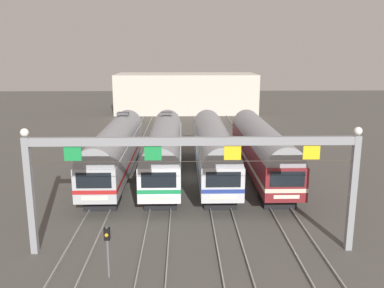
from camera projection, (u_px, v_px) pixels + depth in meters
ground_plane at (189, 178)px, 36.06m from camera, size 160.00×160.00×0.00m
track_bed at (187, 137)px, 52.61m from camera, size 14.08×70.00×0.15m
commuter_train_stainless at (116, 148)px, 35.32m from camera, size 2.88×18.06×5.05m
commuter_train_white at (165, 148)px, 35.41m from camera, size 2.88×18.06×5.05m
commuter_train_silver at (213, 148)px, 35.51m from camera, size 2.88×18.06×4.77m
commuter_train_maroon at (261, 148)px, 35.60m from camera, size 2.88×18.06×4.77m
catenary_gantry at (193, 162)px, 21.76m from camera, size 17.82×0.44×6.97m
yard_signal_mast at (107, 242)px, 19.83m from camera, size 0.28×0.35×2.63m
maintenance_building at (186, 93)px, 74.09m from camera, size 24.71×10.00×6.87m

